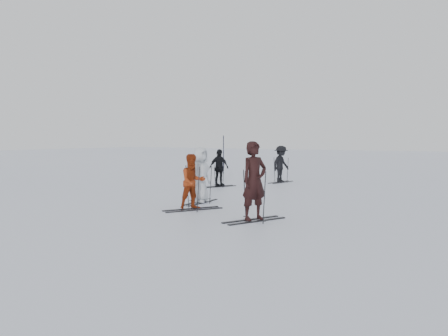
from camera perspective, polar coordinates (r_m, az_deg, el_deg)
name	(u,v)px	position (r m, az deg, el deg)	size (l,w,h in m)	color
ground	(209,199)	(15.09, -2.00, -4.02)	(120.00, 120.00, 0.00)	silver
skier_near_dark	(254,182)	(11.01, 3.98, -1.81)	(0.72, 0.47, 1.98)	black
skier_red	(193,183)	(12.70, -4.12, -1.91)	(0.78, 0.61, 1.60)	maroon
skier_grey	(200,175)	(14.09, -3.11, -0.98)	(0.86, 0.56, 1.77)	silver
skier_uphill_left	(219,168)	(18.64, -0.66, -0.04)	(0.93, 0.39, 1.58)	black
skier_uphill_far	(281,164)	(20.60, 7.46, 0.47)	(1.09, 0.63, 1.69)	black
skis_near_dark	(254,195)	(11.04, 3.97, -3.51)	(0.96, 1.81, 1.32)	black
skis_red	(193,187)	(12.71, -4.11, -2.51)	(0.96, 1.82, 1.33)	black
skis_grey	(200,183)	(14.12, -3.11, -2.03)	(0.90, 1.70, 1.24)	black
skis_uphill_left	(219,173)	(18.66, -0.66, -0.67)	(0.85, 1.60, 1.17)	black
skis_uphill_far	(281,170)	(20.62, 7.45, -0.20)	(0.88, 1.66, 1.21)	black
piste_marker	(223,155)	(25.31, -0.07, 1.75)	(0.05, 0.05, 2.22)	black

